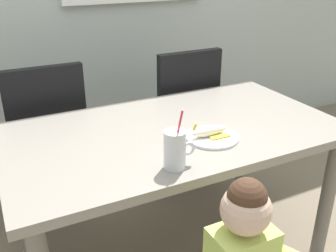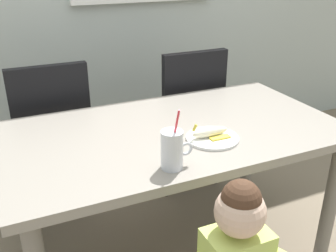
{
  "view_description": "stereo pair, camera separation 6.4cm",
  "coord_description": "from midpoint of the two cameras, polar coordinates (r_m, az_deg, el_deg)",
  "views": [
    {
      "loc": [
        -0.75,
        -1.43,
        1.48
      ],
      "look_at": [
        -0.08,
        -0.09,
        0.81
      ],
      "focal_mm": 40.92,
      "sensor_mm": 36.0,
      "label": 1
    },
    {
      "loc": [
        -0.69,
        -1.46,
        1.48
      ],
      "look_at": [
        -0.08,
        -0.09,
        0.81
      ],
      "focal_mm": 40.92,
      "sensor_mm": 36.0,
      "label": 2
    }
  ],
  "objects": [
    {
      "name": "dining_table",
      "position": [
        1.81,
        2.08,
        -3.15
      ],
      "size": [
        1.54,
        0.86,
        0.75
      ],
      "color": "gray",
      "rests_on": "ground"
    },
    {
      "name": "dining_chair_left",
      "position": [
        2.33,
        -16.14,
        -0.69
      ],
      "size": [
        0.44,
        0.44,
        0.96
      ],
      "rotation": [
        0.0,
        0.0,
        3.14
      ],
      "color": "black",
      "rests_on": "ground"
    },
    {
      "name": "dining_chair_right",
      "position": [
        2.52,
        3.36,
        2.24
      ],
      "size": [
        0.44,
        0.45,
        0.96
      ],
      "rotation": [
        0.0,
        0.0,
        3.14
      ],
      "color": "black",
      "rests_on": "ground"
    },
    {
      "name": "milk_cup",
      "position": [
        1.42,
        1.93,
        -3.88
      ],
      "size": [
        0.13,
        0.09,
        0.25
      ],
      "color": "silver",
      "rests_on": "dining_table"
    },
    {
      "name": "snack_plate",
      "position": [
        1.68,
        7.71,
        -1.81
      ],
      "size": [
        0.23,
        0.23,
        0.01
      ],
      "primitive_type": "cylinder",
      "color": "white",
      "rests_on": "dining_table"
    },
    {
      "name": "peeled_banana",
      "position": [
        1.67,
        7.44,
        -0.93
      ],
      "size": [
        0.17,
        0.11,
        0.07
      ],
      "rotation": [
        0.0,
        0.0,
        -0.02
      ],
      "color": "#F4EAC6",
      "rests_on": "snack_plate"
    }
  ]
}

